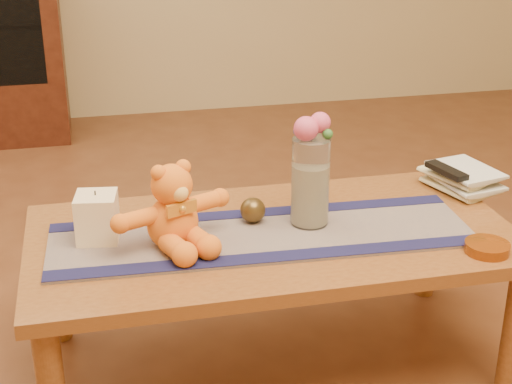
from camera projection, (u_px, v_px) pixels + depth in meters
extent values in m
plane|color=#5A2F19|center=(272.00, 362.00, 2.38)|extent=(5.50, 5.50, 0.00)
cube|color=brown|center=(273.00, 238.00, 2.21)|extent=(1.40, 0.70, 0.04)
cylinder|color=brown|center=(55.00, 282.00, 2.43)|extent=(0.07, 0.07, 0.41)
cylinder|color=brown|center=(428.00, 242.00, 2.69)|extent=(0.07, 0.07, 0.41)
cube|color=#181E43|center=(262.00, 235.00, 2.18)|extent=(1.21, 0.40, 0.01)
cube|color=#15153F|center=(272.00, 257.00, 2.04)|extent=(1.20, 0.11, 0.00)
cube|color=#15153F|center=(253.00, 213.00, 2.31)|extent=(1.20, 0.11, 0.00)
cube|color=#FFE3BB|center=(97.00, 217.00, 2.12)|extent=(0.13, 0.13, 0.13)
cylinder|color=black|center=(95.00, 193.00, 2.09)|extent=(0.00, 0.00, 0.01)
cylinder|color=silver|center=(310.00, 182.00, 2.19)|extent=(0.11, 0.11, 0.26)
cylinder|color=beige|center=(310.00, 194.00, 2.21)|extent=(0.09, 0.09, 0.18)
sphere|color=#CF4971|center=(306.00, 129.00, 2.12)|extent=(0.07, 0.07, 0.07)
sphere|color=#CF4971|center=(320.00, 123.00, 2.13)|extent=(0.06, 0.06, 0.06)
sphere|color=#444994|center=(312.00, 125.00, 2.17)|extent=(0.04, 0.04, 0.04)
sphere|color=#444994|center=(300.00, 131.00, 2.15)|extent=(0.04, 0.04, 0.04)
sphere|color=#33662D|center=(328.00, 134.00, 2.13)|extent=(0.03, 0.03, 0.03)
sphere|color=#4A3518|center=(253.00, 210.00, 2.24)|extent=(0.08, 0.08, 0.07)
imported|color=beige|center=(442.00, 191.00, 2.46)|extent=(0.23, 0.26, 0.02)
imported|color=beige|center=(445.00, 186.00, 2.45)|extent=(0.20, 0.25, 0.02)
imported|color=beige|center=(441.00, 180.00, 2.44)|extent=(0.23, 0.27, 0.02)
imported|color=beige|center=(445.00, 175.00, 2.44)|extent=(0.21, 0.25, 0.02)
cube|color=black|center=(446.00, 171.00, 2.42)|extent=(0.08, 0.17, 0.02)
cylinder|color=#BF5914|center=(487.00, 248.00, 2.08)|extent=(0.14, 0.14, 0.03)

